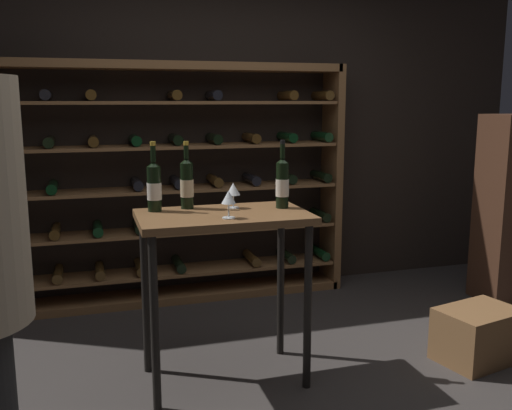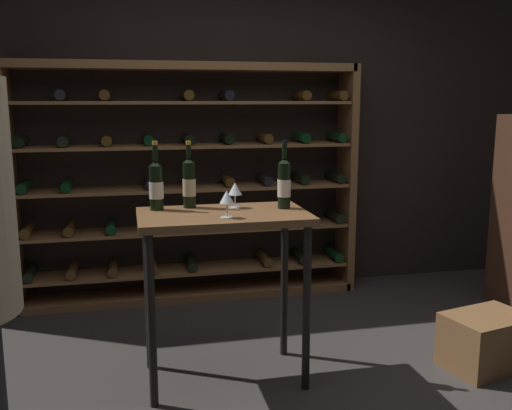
{
  "view_description": "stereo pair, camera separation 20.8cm",
  "coord_description": "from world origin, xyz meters",
  "px_view_note": "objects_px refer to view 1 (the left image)",
  "views": [
    {
      "loc": [
        -1.04,
        -2.58,
        1.57
      ],
      "look_at": [
        -0.17,
        0.3,
        1.01
      ],
      "focal_mm": 39.78,
      "sensor_mm": 36.0,
      "label": 1
    },
    {
      "loc": [
        -0.84,
        -2.64,
        1.57
      ],
      "look_at": [
        -0.17,
        0.3,
        1.01
      ],
      "focal_mm": 39.78,
      "sensor_mm": 36.0,
      "label": 2
    }
  ],
  "objects_px": {
    "wine_crate": "(478,335)",
    "wine_glass_stemmed_right": "(229,199)",
    "wine_bottle_red_label": "(282,183)",
    "wine_bottle_gold_foil": "(187,183)",
    "wine_rack": "(177,186)",
    "display_cabinet": "(511,209)",
    "wine_bottle_green_slim": "(154,186)",
    "tasting_table": "(224,240)",
    "wine_glass_stemmed_center": "(233,190)"
  },
  "relations": [
    {
      "from": "tasting_table",
      "to": "wine_crate",
      "type": "distance_m",
      "value": 1.68
    },
    {
      "from": "wine_bottle_gold_foil",
      "to": "tasting_table",
      "type": "bearing_deg",
      "value": -50.47
    },
    {
      "from": "tasting_table",
      "to": "wine_glass_stemmed_right",
      "type": "relative_size",
      "value": 6.67
    },
    {
      "from": "wine_bottle_green_slim",
      "to": "wine_glass_stemmed_center",
      "type": "relative_size",
      "value": 2.65
    },
    {
      "from": "wine_rack",
      "to": "wine_glass_stemmed_center",
      "type": "xyz_separation_m",
      "value": [
        0.12,
        -1.28,
        0.16
      ]
    },
    {
      "from": "wine_crate",
      "to": "wine_bottle_gold_foil",
      "type": "xyz_separation_m",
      "value": [
        -1.69,
        0.41,
        0.94
      ]
    },
    {
      "from": "wine_bottle_gold_foil",
      "to": "wine_glass_stemmed_right",
      "type": "distance_m",
      "value": 0.37
    },
    {
      "from": "tasting_table",
      "to": "wine_crate",
      "type": "relative_size",
      "value": 2.01
    },
    {
      "from": "wine_rack",
      "to": "wine_bottle_red_label",
      "type": "relative_size",
      "value": 6.98
    },
    {
      "from": "wine_rack",
      "to": "wine_bottle_gold_foil",
      "type": "relative_size",
      "value": 7.08
    },
    {
      "from": "wine_crate",
      "to": "wine_bottle_gold_foil",
      "type": "relative_size",
      "value": 1.27
    },
    {
      "from": "wine_rack",
      "to": "wine_glass_stemmed_center",
      "type": "relative_size",
      "value": 18.55
    },
    {
      "from": "tasting_table",
      "to": "wine_crate",
      "type": "height_order",
      "value": "tasting_table"
    },
    {
      "from": "wine_rack",
      "to": "wine_bottle_red_label",
      "type": "height_order",
      "value": "wine_rack"
    },
    {
      "from": "tasting_table",
      "to": "display_cabinet",
      "type": "bearing_deg",
      "value": 14.91
    },
    {
      "from": "wine_rack",
      "to": "wine_bottle_gold_foil",
      "type": "bearing_deg",
      "value": -96.27
    },
    {
      "from": "wine_bottle_green_slim",
      "to": "wine_glass_stemmed_center",
      "type": "bearing_deg",
      "value": -5.06
    },
    {
      "from": "wine_crate",
      "to": "wine_glass_stemmed_center",
      "type": "height_order",
      "value": "wine_glass_stemmed_center"
    },
    {
      "from": "wine_glass_stemmed_center",
      "to": "wine_glass_stemmed_right",
      "type": "relative_size",
      "value": 1.0
    },
    {
      "from": "tasting_table",
      "to": "wine_bottle_red_label",
      "type": "height_order",
      "value": "wine_bottle_red_label"
    },
    {
      "from": "wine_bottle_gold_foil",
      "to": "wine_bottle_red_label",
      "type": "height_order",
      "value": "wine_bottle_red_label"
    },
    {
      "from": "wine_rack",
      "to": "tasting_table",
      "type": "height_order",
      "value": "wine_rack"
    },
    {
      "from": "wine_rack",
      "to": "wine_glass_stemmed_right",
      "type": "height_order",
      "value": "wine_rack"
    },
    {
      "from": "display_cabinet",
      "to": "wine_bottle_green_slim",
      "type": "xyz_separation_m",
      "value": [
        -2.81,
        -0.49,
        0.37
      ]
    },
    {
      "from": "wine_bottle_red_label",
      "to": "wine_glass_stemmed_center",
      "type": "relative_size",
      "value": 2.66
    },
    {
      "from": "wine_bottle_gold_foil",
      "to": "wine_glass_stemmed_right",
      "type": "relative_size",
      "value": 2.62
    },
    {
      "from": "wine_bottle_green_slim",
      "to": "wine_glass_stemmed_right",
      "type": "xyz_separation_m",
      "value": [
        0.34,
        -0.3,
        -0.04
      ]
    },
    {
      "from": "wine_crate",
      "to": "wine_glass_stemmed_right",
      "type": "relative_size",
      "value": 3.32
    },
    {
      "from": "display_cabinet",
      "to": "wine_glass_stemmed_center",
      "type": "relative_size",
      "value": 10.13
    },
    {
      "from": "display_cabinet",
      "to": "wine_bottle_red_label",
      "type": "height_order",
      "value": "display_cabinet"
    },
    {
      "from": "wine_rack",
      "to": "wine_crate",
      "type": "relative_size",
      "value": 5.58
    },
    {
      "from": "wine_crate",
      "to": "tasting_table",
      "type": "bearing_deg",
      "value": 172.1
    },
    {
      "from": "wine_bottle_red_label",
      "to": "wine_bottle_gold_foil",
      "type": "bearing_deg",
      "value": 164.79
    },
    {
      "from": "wine_glass_stemmed_center",
      "to": "wine_bottle_gold_foil",
      "type": "bearing_deg",
      "value": 164.68
    },
    {
      "from": "wine_rack",
      "to": "wine_bottle_green_slim",
      "type": "distance_m",
      "value": 1.29
    },
    {
      "from": "tasting_table",
      "to": "wine_bottle_gold_foil",
      "type": "xyz_separation_m",
      "value": [
        -0.16,
        0.2,
        0.29
      ]
    },
    {
      "from": "wine_rack",
      "to": "wine_glass_stemmed_center",
      "type": "bearing_deg",
      "value": -84.75
    },
    {
      "from": "wine_crate",
      "to": "wine_glass_stemmed_right",
      "type": "bearing_deg",
      "value": 177.16
    },
    {
      "from": "tasting_table",
      "to": "wine_crate",
      "type": "xyz_separation_m",
      "value": [
        1.53,
        -0.21,
        -0.66
      ]
    },
    {
      "from": "tasting_table",
      "to": "wine_glass_stemmed_center",
      "type": "xyz_separation_m",
      "value": [
        0.09,
        0.13,
        0.25
      ]
    },
    {
      "from": "tasting_table",
      "to": "wine_rack",
      "type": "bearing_deg",
      "value": 91.15
    },
    {
      "from": "tasting_table",
      "to": "display_cabinet",
      "type": "height_order",
      "value": "display_cabinet"
    },
    {
      "from": "wine_bottle_green_slim",
      "to": "wine_glass_stemmed_right",
      "type": "bearing_deg",
      "value": -41.32
    },
    {
      "from": "wine_glass_stemmed_center",
      "to": "wine_glass_stemmed_right",
      "type": "distance_m",
      "value": 0.28
    },
    {
      "from": "wine_glass_stemmed_center",
      "to": "wine_rack",
      "type": "bearing_deg",
      "value": 95.25
    },
    {
      "from": "wine_rack",
      "to": "wine_bottle_gold_foil",
      "type": "xyz_separation_m",
      "value": [
        -0.13,
        -1.21,
        0.2
      ]
    },
    {
      "from": "wine_crate",
      "to": "wine_glass_stemmed_center",
      "type": "relative_size",
      "value": 3.33
    },
    {
      "from": "wine_rack",
      "to": "display_cabinet",
      "type": "height_order",
      "value": "wine_rack"
    },
    {
      "from": "tasting_table",
      "to": "wine_crate",
      "type": "bearing_deg",
      "value": -7.9
    },
    {
      "from": "wine_crate",
      "to": "wine_bottle_green_slim",
      "type": "xyz_separation_m",
      "value": [
        -1.88,
        0.38,
        0.94
      ]
    }
  ]
}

